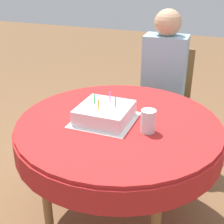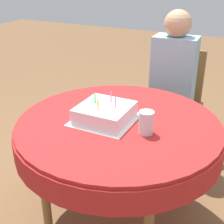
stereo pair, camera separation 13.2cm
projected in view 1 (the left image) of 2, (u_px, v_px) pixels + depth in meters
ground_plane at (118, 218)px, 2.02m from camera, size 12.00×12.00×0.00m
dining_table at (119, 134)px, 1.75m from camera, size 1.14×1.14×0.71m
chair at (164, 98)px, 2.59m from camera, size 0.47×0.47×0.87m
person at (163, 75)px, 2.41m from camera, size 0.33×0.30×1.20m
napkin at (105, 120)px, 1.72m from camera, size 0.33×0.33×0.00m
birthday_cake at (105, 113)px, 1.71m from camera, size 0.28×0.28×0.14m
drinking_glass at (148, 121)px, 1.58m from camera, size 0.08×0.08×0.12m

